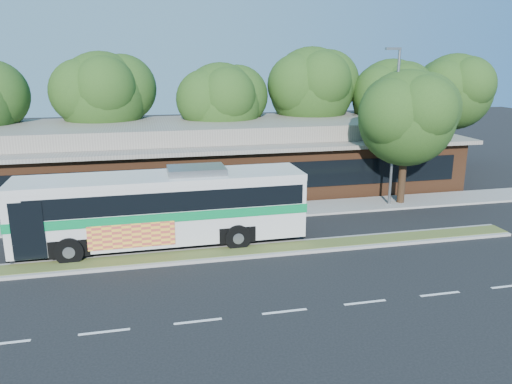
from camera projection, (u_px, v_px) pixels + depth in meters
ground at (253, 257)px, 21.95m from camera, size 120.00×120.00×0.00m
median_strip at (250, 251)px, 22.50m from camera, size 26.00×1.10×0.15m
sidewalk at (229, 214)px, 27.96m from camera, size 44.00×2.60×0.12m
plaza_building at (212, 156)px, 33.64m from camera, size 33.20×11.20×4.45m
lamp_post at (394, 123)px, 28.39m from camera, size 0.93×0.18×9.07m
tree_bg_b at (109, 94)px, 34.16m from camera, size 6.69×6.00×9.00m
tree_bg_c at (226, 101)px, 35.06m from camera, size 6.24×5.60×8.26m
tree_bg_d at (316, 87)px, 37.32m from camera, size 6.91×6.20×9.37m
tree_bg_e at (395, 96)px, 37.82m from camera, size 6.47×5.80×8.50m
tree_bg_f at (458, 90)px, 39.98m from camera, size 6.69×6.00×8.92m
transit_bus at (163, 203)px, 22.89m from camera, size 13.14×3.20×3.67m
sidewalk_tree at (412, 115)px, 28.88m from camera, size 6.18×5.54×7.93m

